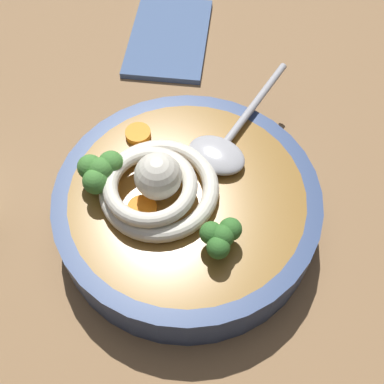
{
  "coord_description": "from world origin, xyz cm",
  "views": [
    {
      "loc": [
        23.33,
        9.92,
        47.58
      ],
      "look_at": [
        -0.39,
        0.36,
        8.2
      ],
      "focal_mm": 45.58,
      "sensor_mm": 36.0,
      "label": 1
    }
  ],
  "objects_px": {
    "soup_spoon": "(223,146)",
    "folded_napkin": "(169,37)",
    "soup_bowl": "(192,206)",
    "noodle_pile": "(157,185)"
  },
  "relations": [
    {
      "from": "soup_bowl",
      "to": "soup_spoon",
      "type": "bearing_deg",
      "value": 169.84
    },
    {
      "from": "soup_bowl",
      "to": "soup_spoon",
      "type": "distance_m",
      "value": 0.07
    },
    {
      "from": "soup_bowl",
      "to": "folded_napkin",
      "type": "distance_m",
      "value": 0.29
    },
    {
      "from": "soup_bowl",
      "to": "noodle_pile",
      "type": "relative_size",
      "value": 2.07
    },
    {
      "from": "folded_napkin",
      "to": "soup_bowl",
      "type": "bearing_deg",
      "value": 28.3
    },
    {
      "from": "noodle_pile",
      "to": "soup_bowl",
      "type": "bearing_deg",
      "value": 116.46
    },
    {
      "from": "soup_spoon",
      "to": "folded_napkin",
      "type": "bearing_deg",
      "value": 47.28
    },
    {
      "from": "soup_bowl",
      "to": "soup_spoon",
      "type": "relative_size",
      "value": 1.49
    },
    {
      "from": "soup_spoon",
      "to": "folded_napkin",
      "type": "height_order",
      "value": "soup_spoon"
    },
    {
      "from": "soup_spoon",
      "to": "folded_napkin",
      "type": "xyz_separation_m",
      "value": [
        -0.19,
        -0.15,
        -0.06
      ]
    }
  ]
}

